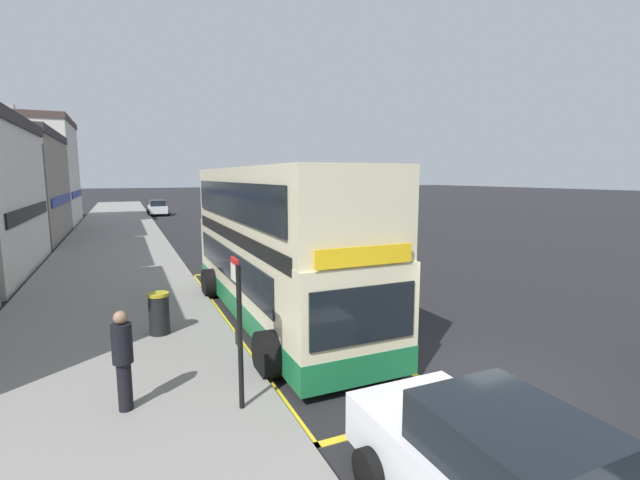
% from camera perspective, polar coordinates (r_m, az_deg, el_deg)
% --- Properties ---
extents(ground_plane, '(260.00, 260.00, 0.00)m').
position_cam_1_polar(ground_plane, '(39.13, -14.55, 1.93)').
color(ground_plane, black).
extents(pavement_near, '(6.00, 76.00, 0.14)m').
position_cam_1_polar(pavement_near, '(38.60, -24.85, 1.44)').
color(pavement_near, gray).
rests_on(pavement_near, ground).
extents(double_decker_bus, '(3.26, 10.58, 4.40)m').
position_cam_1_polar(double_decker_bus, '(12.93, -5.96, -1.09)').
color(double_decker_bus, beige).
rests_on(double_decker_bus, ground).
extents(bus_bay_markings, '(3.07, 13.13, 0.01)m').
position_cam_1_polar(bus_bay_markings, '(13.53, -6.05, -9.64)').
color(bus_bay_markings, yellow).
rests_on(bus_bay_markings, ground).
extents(bus_stop_sign, '(0.09, 0.51, 2.62)m').
position_cam_1_polar(bus_stop_sign, '(7.80, -10.53, -10.32)').
color(bus_stop_sign, black).
rests_on(bus_stop_sign, pavement_near).
extents(terrace_annex, '(8.60, 10.06, 9.98)m').
position_cam_1_polar(terrace_annex, '(45.43, -34.59, 7.34)').
color(terrace_annex, silver).
rests_on(terrace_annex, ground).
extents(parked_car_maroon_ahead, '(2.09, 4.20, 1.62)m').
position_cam_1_polar(parked_car_maroon_ahead, '(27.05, -4.48, 1.13)').
color(parked_car_maroon_ahead, maroon).
rests_on(parked_car_maroon_ahead, ground).
extents(parked_car_white_kerbside, '(2.09, 4.20, 1.62)m').
position_cam_1_polar(parked_car_white_kerbside, '(50.19, -20.35, 3.94)').
color(parked_car_white_kerbside, silver).
rests_on(parked_car_white_kerbside, ground).
extents(parked_car_white_far, '(2.09, 4.20, 1.62)m').
position_cam_1_polar(parked_car_white_far, '(5.96, 22.67, -26.76)').
color(parked_car_white_far, silver).
rests_on(parked_car_white_far, ground).
extents(pedestrian_waiting_near_sign, '(0.34, 0.34, 1.78)m').
position_cam_1_polar(pedestrian_waiting_near_sign, '(8.46, -24.24, -13.62)').
color(pedestrian_waiting_near_sign, black).
rests_on(pedestrian_waiting_near_sign, pavement_near).
extents(litter_bin, '(0.53, 0.53, 1.08)m').
position_cam_1_polar(litter_bin, '(12.11, -20.17, -8.92)').
color(litter_bin, black).
rests_on(litter_bin, pavement_near).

